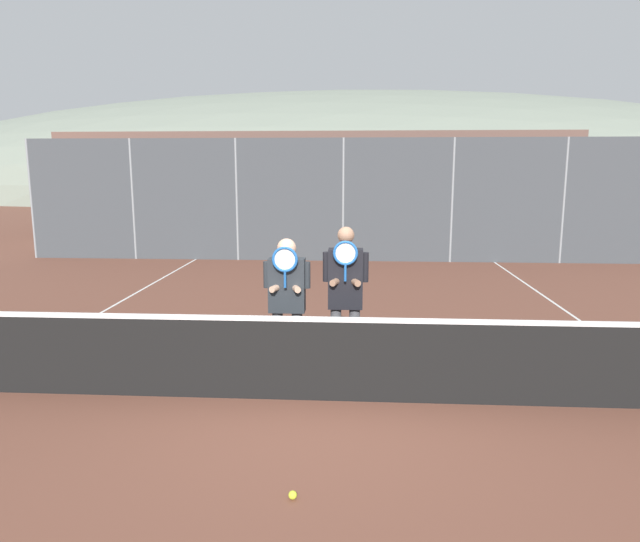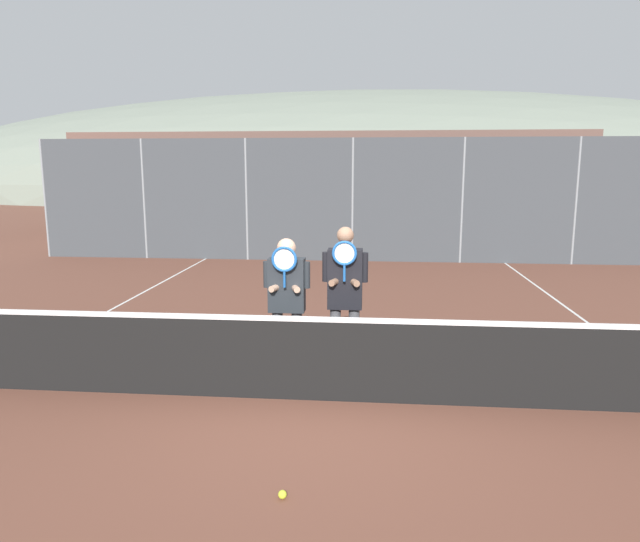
% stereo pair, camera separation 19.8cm
% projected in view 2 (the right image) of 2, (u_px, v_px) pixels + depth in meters
% --- Properties ---
extents(ground_plane, '(120.00, 120.00, 0.00)m').
position_uv_depth(ground_plane, '(319.00, 400.00, 6.36)').
color(ground_plane, brown).
extents(hill_distant, '(105.02, 58.34, 20.42)m').
position_uv_depth(hill_distant, '(368.00, 192.00, 62.90)').
color(hill_distant, gray).
rests_on(hill_distant, ground_plane).
extents(clubhouse_building, '(18.79, 5.50, 3.84)m').
position_uv_depth(clubhouse_building, '(329.00, 184.00, 22.87)').
color(clubhouse_building, beige).
rests_on(clubhouse_building, ground_plane).
extents(fence_back, '(17.84, 0.06, 3.37)m').
position_uv_depth(fence_back, '(353.00, 200.00, 15.63)').
color(fence_back, gray).
rests_on(fence_back, ground_plane).
extents(tennis_net, '(11.24, 0.09, 1.06)m').
position_uv_depth(tennis_net, '(319.00, 358.00, 6.27)').
color(tennis_net, gray).
rests_on(tennis_net, ground_plane).
extents(court_line_left_sideline, '(0.05, 16.00, 0.01)m').
position_uv_depth(court_line_left_sideline, '(91.00, 320.00, 9.68)').
color(court_line_left_sideline, white).
rests_on(court_line_left_sideline, ground_plane).
extents(court_line_right_sideline, '(0.05, 16.00, 0.01)m').
position_uv_depth(court_line_right_sideline, '(603.00, 334.00, 8.91)').
color(court_line_right_sideline, white).
rests_on(court_line_right_sideline, ground_plane).
extents(player_leftmost, '(0.57, 0.34, 1.73)m').
position_uv_depth(player_leftmost, '(287.00, 295.00, 6.93)').
color(player_leftmost, '#56565B').
rests_on(player_leftmost, ground_plane).
extents(player_center_left, '(0.54, 0.34, 1.88)m').
position_uv_depth(player_center_left, '(345.00, 293.00, 6.79)').
color(player_center_left, '#56565B').
rests_on(player_center_left, ground_plane).
extents(car_far_left, '(4.38, 2.04, 1.75)m').
position_uv_depth(car_far_left, '(212.00, 220.00, 18.57)').
color(car_far_left, navy).
rests_on(car_far_left, ground_plane).
extents(car_left_of_center, '(4.33, 2.01, 1.82)m').
position_uv_depth(car_left_of_center, '(371.00, 221.00, 18.05)').
color(car_left_of_center, navy).
rests_on(car_left_of_center, ground_plane).
extents(car_center, '(4.35, 2.01, 1.87)m').
position_uv_depth(car_center, '(539.00, 221.00, 17.49)').
color(car_center, black).
rests_on(car_center, ground_plane).
extents(tennis_ball_on_court, '(0.07, 0.07, 0.07)m').
position_uv_depth(tennis_ball_on_court, '(282.00, 494.00, 4.46)').
color(tennis_ball_on_court, '#CCDB33').
rests_on(tennis_ball_on_court, ground_plane).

